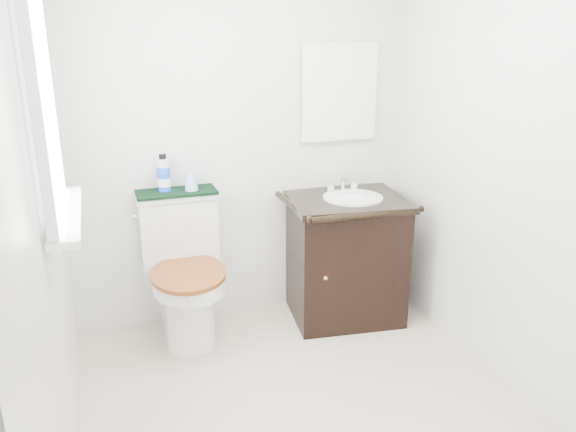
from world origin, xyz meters
TOP-DOWN VIEW (x-y plane):
  - floor at (0.00, 0.00)m, footprint 2.40×2.40m
  - wall_back at (0.00, 1.20)m, footprint 2.40×0.00m
  - wall_front at (0.00, -1.20)m, footprint 2.40×0.00m
  - wall_left at (-1.10, 0.00)m, footprint 0.00×2.40m
  - wall_right at (1.10, 0.00)m, footprint 0.00×2.40m
  - window at (-1.07, 0.25)m, footprint 0.02×0.70m
  - mirror at (0.65, 1.18)m, footprint 0.50×0.02m
  - toilet at (-0.45, 0.96)m, footprint 0.49×0.67m
  - vanity at (0.60, 0.90)m, footprint 0.80×0.71m
  - trash_bin at (0.45, 1.06)m, footprint 0.25×0.22m
  - towel at (-0.45, 1.09)m, footprint 0.48×0.22m
  - mouthwash_bottle at (-0.51, 1.11)m, footprint 0.08×0.08m
  - cup at (-0.36, 1.07)m, footprint 0.08×0.08m
  - soap_bar at (0.61, 1.04)m, footprint 0.07×0.04m

SIDE VIEW (x-z plane):
  - floor at x=0.00m, z-range 0.00..0.00m
  - trash_bin at x=0.45m, z-range 0.00..0.31m
  - toilet at x=-0.45m, z-range -0.06..0.84m
  - vanity at x=0.60m, z-range -0.03..0.89m
  - soap_bar at x=0.61m, z-range 0.82..0.84m
  - towel at x=-0.45m, z-range 0.89..0.91m
  - cup at x=-0.36m, z-range 0.91..1.01m
  - mouthwash_bottle at x=-0.51m, z-range 0.90..1.13m
  - wall_back at x=0.00m, z-range 0.00..2.40m
  - wall_front at x=0.00m, z-range 0.00..2.40m
  - wall_left at x=-1.10m, z-range 0.00..2.40m
  - wall_right at x=1.10m, z-range 0.00..2.40m
  - mirror at x=0.65m, z-range 1.15..1.75m
  - window at x=-1.07m, z-range 1.10..2.00m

